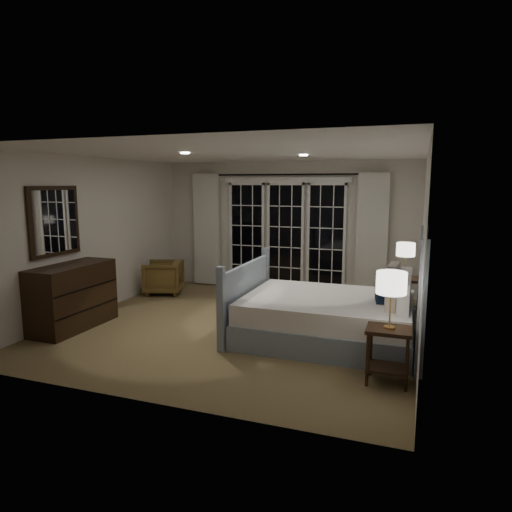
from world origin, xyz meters
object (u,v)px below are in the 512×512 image
(lamp_left, at_px, (391,283))
(dresser, at_px, (73,296))
(bed, at_px, (332,315))
(lamp_right, at_px, (406,250))
(armchair, at_px, (163,277))
(nightstand_right, at_px, (404,292))
(nightstand_left, at_px, (388,347))

(lamp_left, height_order, dresser, lamp_left)
(bed, relative_size, dresser, 1.81)
(lamp_right, height_order, armchair, lamp_right)
(lamp_right, bearing_deg, bed, -124.37)
(lamp_left, height_order, armchair, lamp_left)
(lamp_right, bearing_deg, nightstand_right, -153.43)
(bed, bearing_deg, lamp_left, -54.56)
(lamp_right, distance_m, armchair, 4.45)
(nightstand_left, distance_m, lamp_left, 0.68)
(nightstand_right, distance_m, dresser, 4.92)
(armchair, bearing_deg, dresser, -22.37)
(nightstand_left, relative_size, dresser, 0.45)
(lamp_left, height_order, lamp_right, lamp_right)
(bed, height_order, lamp_right, bed)
(nightstand_right, bearing_deg, armchair, 176.24)
(lamp_left, xyz_separation_m, armchair, (-4.31, 2.66, -0.76))
(lamp_left, bearing_deg, nightstand_left, -90.00)
(bed, bearing_deg, lamp_right, 55.63)
(nightstand_right, xyz_separation_m, lamp_right, (0.00, 0.00, 0.65))
(dresser, bearing_deg, nightstand_left, -5.10)
(bed, distance_m, lamp_left, 1.55)
(lamp_right, bearing_deg, armchair, 176.24)
(lamp_right, bearing_deg, dresser, -156.26)
(bed, relative_size, lamp_left, 4.01)
(nightstand_right, relative_size, lamp_right, 1.28)
(nightstand_left, distance_m, lamp_right, 2.48)
(nightstand_right, height_order, armchair, nightstand_right)
(lamp_right, bearing_deg, lamp_left, -91.54)
(nightstand_left, relative_size, lamp_right, 1.13)
(bed, bearing_deg, nightstand_left, -54.56)
(armchair, distance_m, dresser, 2.27)
(lamp_left, distance_m, armchair, 5.12)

